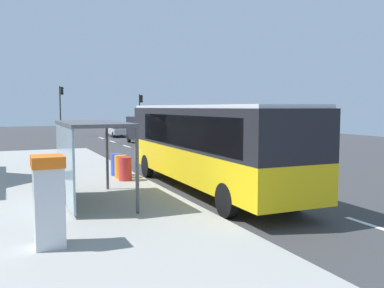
{
  "coord_description": "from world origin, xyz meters",
  "views": [
    {
      "loc": [
        -8.5,
        -13.85,
        3.13
      ],
      "look_at": [
        -1.0,
        3.17,
        1.5
      ],
      "focal_mm": 39.33,
      "sensor_mm": 36.0,
      "label": 1
    }
  ],
  "objects_px": {
    "recycling_bin_orange": "(121,167)",
    "traffic_light_near_side": "(140,108)",
    "recycling_bin_blue": "(117,164)",
    "sedan_near": "(118,129)",
    "traffic_light_far_side": "(61,103)",
    "bus_shelter": "(82,141)",
    "recycling_bin_red": "(125,169)",
    "white_van": "(144,128)",
    "ticket_machine": "(49,200)",
    "bus": "(207,142)"
  },
  "relations": [
    {
      "from": "bus",
      "to": "bus_shelter",
      "type": "relative_size",
      "value": 2.76
    },
    {
      "from": "bus",
      "to": "recycling_bin_orange",
      "type": "distance_m",
      "value": 4.15
    },
    {
      "from": "recycling_bin_blue",
      "to": "sedan_near",
      "type": "bearing_deg",
      "value": 76.09
    },
    {
      "from": "sedan_near",
      "to": "bus_shelter",
      "type": "xyz_separation_m",
      "value": [
        -8.71,
        -31.06,
        1.31
      ]
    },
    {
      "from": "ticket_machine",
      "to": "traffic_light_near_side",
      "type": "bearing_deg",
      "value": 70.39
    },
    {
      "from": "traffic_light_near_side",
      "to": "ticket_machine",
      "type": "bearing_deg",
      "value": -109.61
    },
    {
      "from": "bus",
      "to": "traffic_light_far_side",
      "type": "xyz_separation_m",
      "value": [
        -1.39,
        33.16,
        1.71
      ]
    },
    {
      "from": "bus_shelter",
      "to": "traffic_light_far_side",
      "type": "bearing_deg",
      "value": 84.47
    },
    {
      "from": "recycling_bin_orange",
      "to": "traffic_light_near_side",
      "type": "height_order",
      "value": "traffic_light_near_side"
    },
    {
      "from": "recycling_bin_blue",
      "to": "traffic_light_near_side",
      "type": "xyz_separation_m",
      "value": [
        9.7,
        28.55,
        2.42
      ]
    },
    {
      "from": "ticket_machine",
      "to": "recycling_bin_blue",
      "type": "height_order",
      "value": "ticket_machine"
    },
    {
      "from": "traffic_light_near_side",
      "to": "bus_shelter",
      "type": "bearing_deg",
      "value": -109.65
    },
    {
      "from": "ticket_machine",
      "to": "bus_shelter",
      "type": "bearing_deg",
      "value": 70.74
    },
    {
      "from": "bus",
      "to": "recycling_bin_orange",
      "type": "bearing_deg",
      "value": 128.68
    },
    {
      "from": "ticket_machine",
      "to": "traffic_light_far_side",
      "type": "xyz_separation_m",
      "value": [
        4.64,
        37.99,
        2.39
      ]
    },
    {
      "from": "recycling_bin_red",
      "to": "bus_shelter",
      "type": "relative_size",
      "value": 0.24
    },
    {
      "from": "recycling_bin_orange",
      "to": "bus_shelter",
      "type": "height_order",
      "value": "bus_shelter"
    },
    {
      "from": "ticket_machine",
      "to": "white_van",
      "type": "bearing_deg",
      "value": 68.42
    },
    {
      "from": "traffic_light_far_side",
      "to": "sedan_near",
      "type": "bearing_deg",
      "value": -29.88
    },
    {
      "from": "bus",
      "to": "recycling_bin_orange",
      "type": "relative_size",
      "value": 11.61
    },
    {
      "from": "white_van",
      "to": "ticket_machine",
      "type": "relative_size",
      "value": 2.72
    },
    {
      "from": "bus",
      "to": "traffic_light_near_side",
      "type": "bearing_deg",
      "value": 77.43
    },
    {
      "from": "sedan_near",
      "to": "recycling_bin_blue",
      "type": "bearing_deg",
      "value": -103.91
    },
    {
      "from": "recycling_bin_orange",
      "to": "traffic_light_near_side",
      "type": "relative_size",
      "value": 0.21
    },
    {
      "from": "sedan_near",
      "to": "recycling_bin_red",
      "type": "relative_size",
      "value": 4.63
    },
    {
      "from": "recycling_bin_red",
      "to": "bus_shelter",
      "type": "xyz_separation_m",
      "value": [
        -2.21,
        -3.41,
        1.44
      ]
    },
    {
      "from": "bus_shelter",
      "to": "sedan_near",
      "type": "bearing_deg",
      "value": 74.33
    },
    {
      "from": "recycling_bin_orange",
      "to": "ticket_machine",
      "type": "bearing_deg",
      "value": -114.09
    },
    {
      "from": "bus",
      "to": "white_van",
      "type": "bearing_deg",
      "value": 79.1
    },
    {
      "from": "recycling_bin_orange",
      "to": "bus_shelter",
      "type": "relative_size",
      "value": 0.24
    },
    {
      "from": "recycling_bin_red",
      "to": "traffic_light_far_side",
      "type": "height_order",
      "value": "traffic_light_far_side"
    },
    {
      "from": "bus",
      "to": "ticket_machine",
      "type": "bearing_deg",
      "value": -141.33
    },
    {
      "from": "recycling_bin_red",
      "to": "bus_shelter",
      "type": "distance_m",
      "value": 4.32
    },
    {
      "from": "recycling_bin_red",
      "to": "white_van",
      "type": "bearing_deg",
      "value": 70.34
    },
    {
      "from": "white_van",
      "to": "bus_shelter",
      "type": "distance_m",
      "value": 23.01
    },
    {
      "from": "traffic_light_far_side",
      "to": "bus",
      "type": "bearing_deg",
      "value": -87.59
    },
    {
      "from": "recycling_bin_red",
      "to": "ticket_machine",
      "type": "bearing_deg",
      "value": -116.12
    },
    {
      "from": "recycling_bin_blue",
      "to": "traffic_light_far_side",
      "type": "distance_m",
      "value": 29.52
    },
    {
      "from": "traffic_light_near_side",
      "to": "bus_shelter",
      "type": "relative_size",
      "value": 1.15
    },
    {
      "from": "recycling_bin_red",
      "to": "sedan_near",
      "type": "bearing_deg",
      "value": 76.77
    },
    {
      "from": "traffic_light_near_side",
      "to": "traffic_light_far_side",
      "type": "distance_m",
      "value": 8.66
    },
    {
      "from": "traffic_light_far_side",
      "to": "traffic_light_near_side",
      "type": "bearing_deg",
      "value": -5.31
    },
    {
      "from": "sedan_near",
      "to": "recycling_bin_blue",
      "type": "xyz_separation_m",
      "value": [
        -6.5,
        -26.25,
        -0.14
      ]
    },
    {
      "from": "sedan_near",
      "to": "recycling_bin_orange",
      "type": "distance_m",
      "value": 27.72
    },
    {
      "from": "white_van",
      "to": "sedan_near",
      "type": "bearing_deg",
      "value": 89.41
    },
    {
      "from": "bus",
      "to": "sedan_near",
      "type": "distance_m",
      "value": 30.34
    },
    {
      "from": "sedan_near",
      "to": "recycling_bin_orange",
      "type": "relative_size",
      "value": 4.63
    },
    {
      "from": "recycling_bin_red",
      "to": "recycling_bin_blue",
      "type": "relative_size",
      "value": 1.0
    },
    {
      "from": "recycling_bin_red",
      "to": "traffic_light_far_side",
      "type": "relative_size",
      "value": 0.18
    },
    {
      "from": "bus_shelter",
      "to": "recycling_bin_red",
      "type": "bearing_deg",
      "value": 57.06
    }
  ]
}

